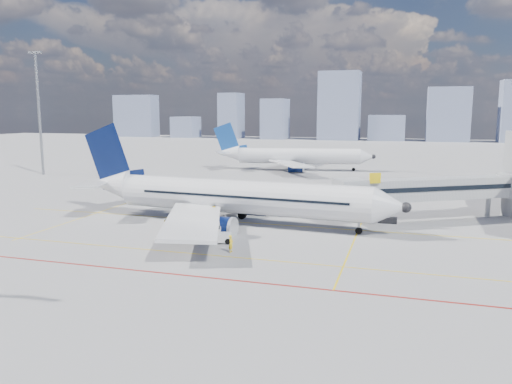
# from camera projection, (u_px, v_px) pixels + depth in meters

# --- Properties ---
(ground) EXTENTS (420.00, 420.00, 0.00)m
(ground) POSITION_uv_depth(u_px,v_px,m) (217.00, 238.00, 52.63)
(ground) COLOR gray
(ground) RESTS_ON ground
(apron_markings) EXTENTS (90.00, 35.12, 0.01)m
(apron_markings) POSITION_uv_depth(u_px,v_px,m) (197.00, 247.00, 49.09)
(apron_markings) COLOR gold
(apron_markings) RESTS_ON ground
(jet_bridge) EXTENTS (23.55, 15.78, 6.30)m
(jet_bridge) POSITION_uv_depth(u_px,v_px,m) (445.00, 190.00, 61.33)
(jet_bridge) COLOR #999CA2
(jet_bridge) RESTS_ON ground
(floodlight_mast_nw) EXTENTS (3.20, 0.61, 25.45)m
(floodlight_mast_nw) POSITION_uv_depth(u_px,v_px,m) (39.00, 110.00, 103.90)
(floodlight_mast_nw) COLOR gray
(floodlight_mast_nw) RESTS_ON ground
(distant_skyline) EXTENTS (256.03, 14.43, 31.53)m
(distant_skyline) POSITION_uv_depth(u_px,v_px,m) (376.00, 114.00, 228.91)
(distant_skyline) COLOR slate
(distant_skyline) RESTS_ON ground
(main_aircraft) EXTENTS (41.39, 36.03, 12.08)m
(main_aircraft) POSITION_uv_depth(u_px,v_px,m) (228.00, 196.00, 59.43)
(main_aircraft) COLOR silver
(main_aircraft) RESTS_ON ground
(second_aircraft) EXTENTS (36.48, 31.58, 10.82)m
(second_aircraft) POSITION_uv_depth(u_px,v_px,m) (292.00, 156.00, 113.23)
(second_aircraft) COLOR silver
(second_aircraft) RESTS_ON ground
(baggage_tug) EXTENTS (2.63, 2.03, 1.64)m
(baggage_tug) POSITION_uv_depth(u_px,v_px,m) (218.00, 235.00, 50.71)
(baggage_tug) COLOR silver
(baggage_tug) RESTS_ON ground
(cargo_dolly) EXTENTS (3.56, 2.59, 1.78)m
(cargo_dolly) POSITION_uv_depth(u_px,v_px,m) (205.00, 230.00, 52.06)
(cargo_dolly) COLOR black
(cargo_dolly) RESTS_ON ground
(belt_loader) EXTENTS (6.07, 2.94, 2.44)m
(belt_loader) POSITION_uv_depth(u_px,v_px,m) (185.00, 220.00, 58.42)
(belt_loader) COLOR black
(belt_loader) RESTS_ON ground
(ramp_worker) EXTENTS (0.42, 0.62, 1.65)m
(ramp_worker) POSITION_uv_depth(u_px,v_px,m) (231.00, 244.00, 47.38)
(ramp_worker) COLOR yellow
(ramp_worker) RESTS_ON ground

